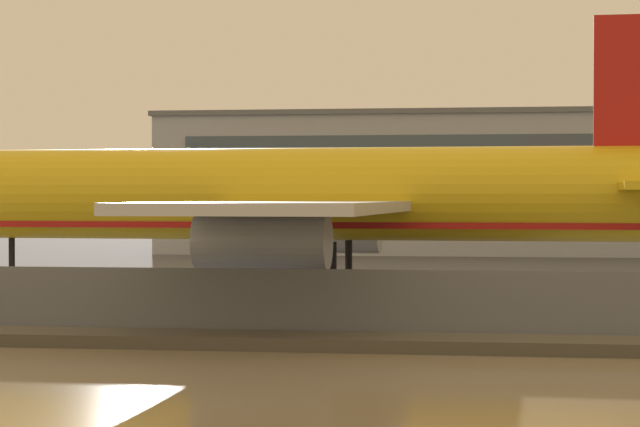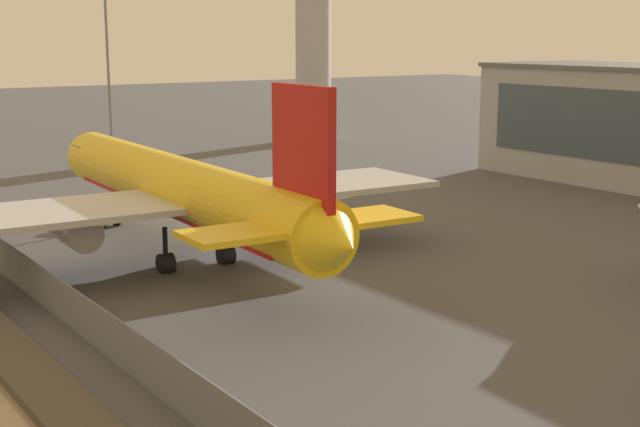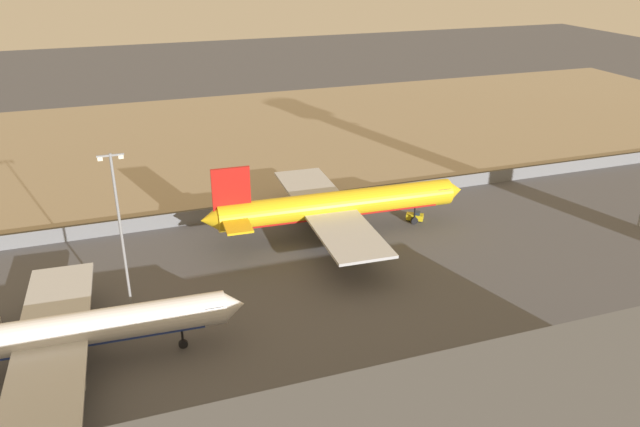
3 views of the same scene
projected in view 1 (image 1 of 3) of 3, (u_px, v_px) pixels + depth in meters
The scene contains 5 objects.
ground_plane at pixel (311, 302), 68.07m from camera, with size 500.00×500.00×0.00m, color #4C4C51.
shoreline_seawall at pixel (232, 340), 47.78m from camera, with size 320.00×3.00×0.50m.
perimeter_fence at pixel (255, 301), 52.22m from camera, with size 280.00×0.10×2.74m.
cargo_jet_yellow at pixel (297, 198), 65.12m from camera, with size 49.33×42.02×14.90m.
terminal_building at pixel (590, 183), 124.89m from camera, with size 86.38×17.49×14.17m.
Camera 1 is at (10.10, -67.25, 5.78)m, focal length 70.00 mm.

